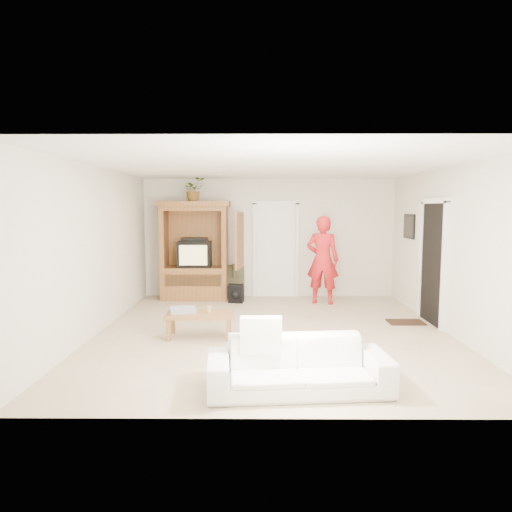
{
  "coord_description": "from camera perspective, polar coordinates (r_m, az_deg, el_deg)",
  "views": [
    {
      "loc": [
        -0.22,
        -7.07,
        1.96
      ],
      "look_at": [
        -0.27,
        0.6,
        1.15
      ],
      "focal_mm": 32.0,
      "sensor_mm": 36.0,
      "label": 1
    }
  ],
  "objects": [
    {
      "name": "candle",
      "position": [
        7.04,
        -5.89,
        -6.58
      ],
      "size": [
        0.08,
        0.08,
        0.1
      ],
      "primitive_type": "cylinder",
      "color": "tan",
      "rests_on": "coffee_table"
    },
    {
      "name": "backpack_black",
      "position": [
        9.48,
        -2.54,
        -4.76
      ],
      "size": [
        0.33,
        0.24,
        0.37
      ],
      "primitive_type": null,
      "rotation": [
        0.0,
        0.0,
        -0.22
      ],
      "color": "black",
      "rests_on": "floor"
    },
    {
      "name": "armoire",
      "position": [
        9.88,
        -7.52,
        -0.14
      ],
      "size": [
        1.82,
        1.14,
        2.1
      ],
      "color": "#99642F",
      "rests_on": "floor"
    },
    {
      "name": "plant",
      "position": [
        9.8,
        -7.8,
        8.23
      ],
      "size": [
        0.59,
        0.57,
        0.49
      ],
      "primitive_type": "imported",
      "rotation": [
        0.0,
        0.0,
        0.64
      ],
      "color": "#4C7238",
      "rests_on": "armoire"
    },
    {
      "name": "doorway_right",
      "position": [
        8.27,
        21.24,
        -0.91
      ],
      "size": [
        0.05,
        0.9,
        2.04
      ],
      "primitive_type": "cube",
      "color": "black",
      "rests_on": "floor"
    },
    {
      "name": "man",
      "position": [
        9.41,
        8.32,
        -0.49
      ],
      "size": [
        0.75,
        0.6,
        1.81
      ],
      "primitive_type": "imported",
      "rotation": [
        0.0,
        0.0,
        2.86
      ],
      "color": "red",
      "rests_on": "floor"
    },
    {
      "name": "wall_right",
      "position": [
        7.69,
        23.08,
        0.63
      ],
      "size": [
        0.0,
        6.0,
        6.0
      ],
      "primitive_type": "plane",
      "rotation": [
        1.57,
        0.0,
        -1.57
      ],
      "color": "silver",
      "rests_on": "floor"
    },
    {
      "name": "coffee_table",
      "position": [
        7.04,
        -7.05,
        -7.43
      ],
      "size": [
        1.02,
        0.58,
        0.38
      ],
      "rotation": [
        0.0,
        0.0,
        0.03
      ],
      "color": "brown",
      "rests_on": "floor"
    },
    {
      "name": "sofa",
      "position": [
        5.03,
        5.31,
        -13.46
      ],
      "size": [
        1.99,
        0.92,
        0.57
      ],
      "primitive_type": "imported",
      "rotation": [
        0.0,
        0.0,
        0.08
      ],
      "color": "silver",
      "rests_on": "floor"
    },
    {
      "name": "floor",
      "position": [
        7.34,
        2.1,
        -9.47
      ],
      "size": [
        6.0,
        6.0,
        0.0
      ],
      "primitive_type": "plane",
      "color": "tan",
      "rests_on": "ground"
    },
    {
      "name": "doormat",
      "position": [
        8.3,
        18.21,
        -7.86
      ],
      "size": [
        0.6,
        0.4,
        0.02
      ],
      "primitive_type": "cube",
      "color": "#382316",
      "rests_on": "floor"
    },
    {
      "name": "ceiling",
      "position": [
        7.1,
        2.18,
        11.2
      ],
      "size": [
        6.0,
        6.0,
        0.0
      ],
      "primitive_type": "plane",
      "rotation": [
        3.14,
        0.0,
        0.0
      ],
      "color": "white",
      "rests_on": "floor"
    },
    {
      "name": "framed_picture",
      "position": [
        9.45,
        18.61,
        3.53
      ],
      "size": [
        0.03,
        0.6,
        0.48
      ],
      "primitive_type": "cube",
      "color": "black",
      "rests_on": "wall_right"
    },
    {
      "name": "wall_front",
      "position": [
        4.13,
        3.4,
        -3.16
      ],
      "size": [
        5.5,
        0.0,
        5.5
      ],
      "primitive_type": "plane",
      "rotation": [
        -1.57,
        0.0,
        0.0
      ],
      "color": "silver",
      "rests_on": "floor"
    },
    {
      "name": "wall_back",
      "position": [
        10.09,
        1.63,
        2.27
      ],
      "size": [
        5.5,
        0.0,
        5.5
      ],
      "primitive_type": "plane",
      "rotation": [
        1.57,
        0.0,
        0.0
      ],
      "color": "silver",
      "rests_on": "floor"
    },
    {
      "name": "towel",
      "position": [
        7.05,
        -9.14,
        -6.69
      ],
      "size": [
        0.44,
        0.37,
        0.08
      ],
      "primitive_type": "cube",
      "rotation": [
        0.0,
        0.0,
        0.26
      ],
      "color": "#DD494E",
      "rests_on": "coffee_table"
    },
    {
      "name": "wall_left",
      "position": [
        7.54,
        -19.25,
        0.67
      ],
      "size": [
        0.0,
        6.0,
        6.0
      ],
      "primitive_type": "plane",
      "rotation": [
        1.57,
        0.0,
        1.57
      ],
      "color": "silver",
      "rests_on": "floor"
    },
    {
      "name": "backpack_olive",
      "position": [
        10.04,
        -2.69,
        -3.18
      ],
      "size": [
        0.43,
        0.36,
        0.71
      ],
      "primitive_type": null,
      "rotation": [
        0.0,
        0.0,
        0.25
      ],
      "color": "#47442B",
      "rests_on": "floor"
    },
    {
      "name": "door_back",
      "position": [
        10.09,
        2.48,
        0.67
      ],
      "size": [
        0.85,
        0.05,
        2.04
      ],
      "primitive_type": "cube",
      "color": "white",
      "rests_on": "floor"
    }
  ]
}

